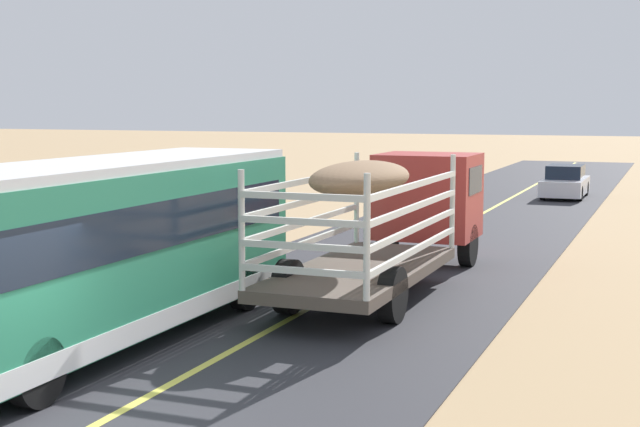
{
  "coord_description": "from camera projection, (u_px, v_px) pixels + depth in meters",
  "views": [
    {
      "loc": [
        6.94,
        -9.54,
        4.18
      ],
      "look_at": [
        0.0,
        8.03,
        1.92
      ],
      "focal_mm": 50.97,
      "sensor_mm": 36.0,
      "label": 1
    }
  ],
  "objects": [
    {
      "name": "road_centre_line",
      "position": [
        94.0,
        426.0,
        11.83
      ],
      "size": [
        0.16,
        117.6,
        0.0
      ],
      "primitive_type": "cube",
      "color": "#D8CC4C",
      "rests_on": "road_surface"
    },
    {
      "name": "road_surface",
      "position": [
        94.0,
        427.0,
        11.84
      ],
      "size": [
        8.0,
        120.0,
        0.02
      ],
      "primitive_type": "cube",
      "color": "#2D2D33",
      "rests_on": "ground"
    },
    {
      "name": "livestock_truck",
      "position": [
        405.0,
        205.0,
        21.81
      ],
      "size": [
        2.53,
        9.7,
        3.02
      ],
      "color": "#B2332D",
      "rests_on": "road_surface"
    },
    {
      "name": "bus",
      "position": [
        104.0,
        246.0,
        15.78
      ],
      "size": [
        2.54,
        10.0,
        3.21
      ],
      "color": "#2D8C66",
      "rests_on": "road_surface"
    },
    {
      "name": "car_far",
      "position": [
        565.0,
        183.0,
        41.09
      ],
      "size": [
        1.8,
        4.4,
        1.46
      ],
      "color": "silver",
      "rests_on": "road_surface"
    }
  ]
}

